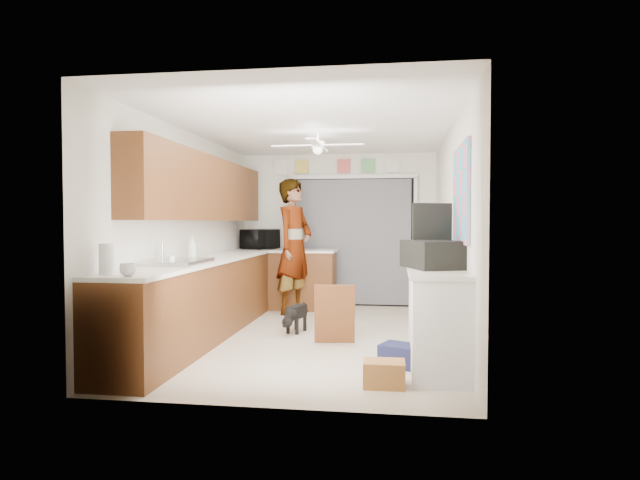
{
  "coord_description": "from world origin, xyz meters",
  "views": [
    {
      "loc": [
        0.96,
        -6.33,
        1.39
      ],
      "look_at": [
        0.0,
        0.4,
        1.15
      ],
      "focal_mm": 30.0,
      "sensor_mm": 36.0,
      "label": 1
    }
  ],
  "objects": [
    {
      "name": "ceiling",
      "position": [
        0.0,
        0.0,
        2.5
      ],
      "size": [
        5.0,
        5.0,
        0.0
      ],
      "primitive_type": "plane",
      "rotation": [
        3.14,
        0.0,
        0.0
      ],
      "color": "white",
      "rests_on": "ground"
    },
    {
      "name": "suitcase",
      "position": [
        1.32,
        -1.13,
        1.07
      ],
      "size": [
        0.65,
        0.74,
        0.26
      ],
      "primitive_type": "cube",
      "rotation": [
        0.0,
        0.0,
        0.36
      ],
      "color": "black",
      "rests_on": "right_counter_top"
    },
    {
      "name": "wall_left",
      "position": [
        -1.6,
        0.0,
        1.25
      ],
      "size": [
        0.0,
        5.0,
        5.0
      ],
      "primitive_type": "plane",
      "rotation": [
        1.57,
        0.0,
        1.57
      ],
      "color": "silver",
      "rests_on": "ground"
    },
    {
      "name": "man",
      "position": [
        -0.56,
        1.55,
        1.01
      ],
      "size": [
        0.72,
        0.86,
        2.02
      ],
      "primitive_type": "imported",
      "rotation": [
        0.0,
        0.0,
        1.2
      ],
      "color": "white",
      "rests_on": "floor"
    },
    {
      "name": "suitcase_rim",
      "position": [
        1.32,
        -1.13,
        0.96
      ],
      "size": [
        0.62,
        0.7,
        0.02
      ],
      "primitive_type": "cube",
      "rotation": [
        0.0,
        0.0,
        0.36
      ],
      "color": "yellow",
      "rests_on": "suitcase"
    },
    {
      "name": "cabinet_door_panel",
      "position": [
        0.28,
        -0.38,
        0.34
      ],
      "size": [
        0.48,
        0.23,
        0.68
      ],
      "primitive_type": "cube",
      "rotation": [
        0.21,
        0.0,
        0.12
      ],
      "color": "brown",
      "rests_on": "floor"
    },
    {
      "name": "door_trim_head",
      "position": [
        0.25,
        2.44,
        2.12
      ],
      "size": [
        2.1,
        0.04,
        0.06
      ],
      "primitive_type": "cube",
      "color": "white",
      "rests_on": "wall_back"
    },
    {
      "name": "door_trim_left",
      "position": [
        -0.77,
        2.44,
        1.05
      ],
      "size": [
        0.06,
        0.04,
        2.1
      ],
      "primitive_type": "cube",
      "color": "white",
      "rests_on": "wall_back"
    },
    {
      "name": "door_trim_right",
      "position": [
        1.27,
        2.44,
        1.05
      ],
      "size": [
        0.06,
        0.04,
        2.1
      ],
      "primitive_type": "cube",
      "color": "white",
      "rests_on": "wall_back"
    },
    {
      "name": "peninsula_top",
      "position": [
        -0.5,
        2.0,
        0.92
      ],
      "size": [
        1.04,
        0.64,
        0.04
      ],
      "primitive_type": "cube",
      "color": "white",
      "rests_on": "peninsula_base"
    },
    {
      "name": "header_frame_3",
      "position": [
        0.5,
        2.47,
        2.3
      ],
      "size": [
        0.22,
        0.02,
        0.22
      ],
      "primitive_type": "cube",
      "color": "#61AA66",
      "rests_on": "wall_back"
    },
    {
      "name": "wall_front",
      "position": [
        0.0,
        -2.5,
        1.25
      ],
      "size": [
        3.2,
        0.0,
        3.2
      ],
      "primitive_type": "plane",
      "rotation": [
        -1.57,
        0.0,
        0.0
      ],
      "color": "silver",
      "rests_on": "ground"
    },
    {
      "name": "header_frame_0",
      "position": [
        -0.6,
        2.47,
        2.3
      ],
      "size": [
        0.22,
        0.02,
        0.22
      ],
      "primitive_type": "cube",
      "color": "gold",
      "rests_on": "wall_back"
    },
    {
      "name": "peninsula_base",
      "position": [
        -0.5,
        2.0,
        0.45
      ],
      "size": [
        1.0,
        0.6,
        0.9
      ],
      "primitive_type": "cube",
      "color": "brown",
      "rests_on": "floor"
    },
    {
      "name": "faucet",
      "position": [
        -1.48,
        -1.0,
        1.05
      ],
      "size": [
        0.03,
        0.03,
        0.22
      ],
      "primitive_type": "cylinder",
      "color": "silver",
      "rests_on": "left_countertop"
    },
    {
      "name": "back_opening_recess",
      "position": [
        0.25,
        2.47,
        1.05
      ],
      "size": [
        2.0,
        0.06,
        2.1
      ],
      "primitive_type": "cube",
      "color": "black",
      "rests_on": "wall_back"
    },
    {
      "name": "cup",
      "position": [
        -1.2,
        -2.25,
        0.99
      ],
      "size": [
        0.16,
        0.16,
        0.11
      ],
      "primitive_type": "imported",
      "rotation": [
        0.0,
        0.0,
        0.25
      ],
      "color": "white",
      "rests_on": "left_countertop"
    },
    {
      "name": "left_base_cabinets",
      "position": [
        -1.3,
        0.0,
        0.45
      ],
      "size": [
        0.6,
        4.8,
        0.9
      ],
      "primitive_type": "cube",
      "color": "brown",
      "rests_on": "floor"
    },
    {
      "name": "cardboard_box",
      "position": [
        0.87,
        -1.86,
        0.11
      ],
      "size": [
        0.35,
        0.26,
        0.22
      ],
      "primitive_type": "cube",
      "rotation": [
        0.0,
        0.0,
        0.01
      ],
      "color": "#9A6130",
      "rests_on": "floor"
    },
    {
      "name": "sink_basin",
      "position": [
        -1.29,
        -1.0,
        0.95
      ],
      "size": [
        0.5,
        0.76,
        0.06
      ],
      "primitive_type": "cube",
      "color": "silver",
      "rests_on": "left_countertop"
    },
    {
      "name": "upper_cabinets",
      "position": [
        -1.44,
        0.2,
        1.8
      ],
      "size": [
        0.32,
        4.0,
        0.8
      ],
      "primitive_type": "cube",
      "color": "brown",
      "rests_on": "wall_left"
    },
    {
      "name": "paper_towel_roll",
      "position": [
        -1.44,
        -2.16,
        1.07
      ],
      "size": [
        0.15,
        0.15,
        0.26
      ],
      "primitive_type": "cylinder",
      "rotation": [
        0.0,
        0.0,
        -0.25
      ],
      "color": "white",
      "rests_on": "left_countertop"
    },
    {
      "name": "suitcase_lid",
      "position": [
        1.32,
        -0.84,
        1.32
      ],
      "size": [
        0.4,
        0.18,
        0.5
      ],
      "primitive_type": "cube",
      "rotation": [
        0.0,
        0.0,
        0.36
      ],
      "color": "black",
      "rests_on": "suitcase"
    },
    {
      "name": "dog",
      "position": [
        -0.27,
        0.2,
        0.19
      ],
      "size": [
        0.32,
        0.52,
        0.38
      ],
      "primitive_type": "cube",
      "rotation": [
        0.0,
        0.0,
        -0.24
      ],
      "color": "black",
      "rests_on": "floor"
    },
    {
      "name": "header_frame_4",
      "position": [
        0.9,
        2.47,
        2.3
      ],
      "size": [
        0.22,
        0.02,
        0.22
      ],
      "primitive_type": "cube",
      "color": "silver",
      "rests_on": "wall_back"
    },
    {
      "name": "jar_b",
      "position": [
        -1.28,
        -1.24,
        0.99
      ],
      "size": [
        0.08,
        0.08,
        0.1
      ],
      "primitive_type": "cylinder",
      "rotation": [
        0.0,
        0.0,
        -0.13
      ],
      "color": "silver",
      "rests_on": "left_countertop"
    },
    {
      "name": "navy_crate",
      "position": [
        1.0,
        -1.19,
        0.1
      ],
      "size": [
        0.43,
        0.4,
        0.21
      ],
      "primitive_type": "cube",
      "rotation": [
        0.0,
        0.0,
        -0.42
      ],
      "color": "#161938",
      "rests_on": "floor"
    },
    {
      "name": "route66_sign",
      "position": [
        -0.95,
        2.47,
        2.3
      ],
      "size": [
        0.22,
        0.02,
        0.26
      ],
      "primitive_type": "cube",
      "color": "silver",
      "rests_on": "wall_back"
    },
    {
      "name": "abstract_painting",
      "position": [
        1.58,
        -1.0,
        1.65
      ],
      "size": [
        0.03,
        1.15,
        0.95
      ],
      "primitive_type": "cube",
      "color": "#DF527D",
      "rests_on": "wall_right"
    },
    {
      "name": "header_frame_2",
      "position": [
        0.1,
        2.47,
        2.3
      ],
      "size": [
        0.22,
        0.02,
        0.22
      ],
      "primitive_type": "cube",
      "color": "#D4534F",
      "rests_on": "wall_back"
    },
    {
      "name": "curtain_panel",
      "position": [
        0.25,
        2.43,
        1.05
      ],
      "size": [
        1.9,
        0.03,
        2.05
      ],
      "primitive_type": "cube",
      "color": "slate",
      "rests_on": "wall_back"
    },
    {
      "name": "wall_back",
      "position": [
        0.0,
        2.5,
        1.25
      ],
      "size": [
        3.2,
        0.0,
        3.2
      ],
      "primitive_type": "plane",
      "rotation": [
        1.57,
        0.0,
        0.0
      ],
      "color": "silver",
      "rests_on": "ground"
    },
    {
      "name": "wall_right",
      "position": [
        1.6,
        0.0,
        1.25
      ],
      "size": [
        0.0,
        5.0,
        5.0
      ],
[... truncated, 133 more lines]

